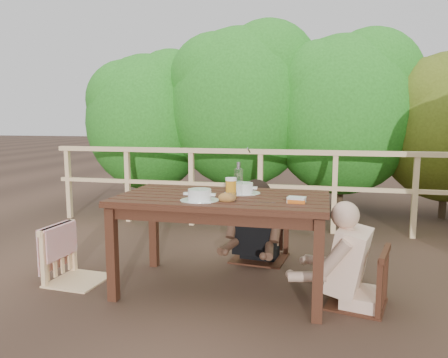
% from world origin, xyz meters
% --- Properties ---
extents(ground, '(60.00, 60.00, 0.00)m').
position_xyz_m(ground, '(0.00, 0.00, 0.00)').
color(ground, '#4C3427').
rests_on(ground, ground).
extents(table, '(1.64, 0.92, 0.76)m').
position_xyz_m(table, '(0.00, 0.00, 0.38)').
color(table, '#361B10').
rests_on(table, ground).
extents(chair_left, '(0.47, 0.47, 0.90)m').
position_xyz_m(chair_left, '(-1.24, -0.12, 0.45)').
color(chair_left, '#E7BC88').
rests_on(chair_left, ground).
extents(chair_far, '(0.56, 0.56, 1.02)m').
position_xyz_m(chair_far, '(0.18, 0.83, 0.51)').
color(chair_far, '#361B10').
rests_on(chair_far, ground).
extents(chair_right, '(0.51, 0.51, 0.84)m').
position_xyz_m(chair_right, '(1.04, -0.06, 0.42)').
color(chair_right, '#361B10').
rests_on(chair_right, ground).
extents(woman, '(0.56, 0.66, 1.23)m').
position_xyz_m(woman, '(0.18, 0.85, 0.62)').
color(woman, black).
rests_on(woman, ground).
extents(diner_right, '(0.73, 0.65, 1.27)m').
position_xyz_m(diner_right, '(1.07, -0.06, 0.64)').
color(diner_right, beige).
rests_on(diner_right, ground).
extents(railing, '(5.60, 0.10, 1.01)m').
position_xyz_m(railing, '(0.00, 2.00, 0.51)').
color(railing, '#E7BC88').
rests_on(railing, ground).
extents(hedge_row, '(6.60, 1.60, 3.80)m').
position_xyz_m(hedge_row, '(0.40, 3.20, 1.90)').
color(hedge_row, '#246D1C').
rests_on(hedge_row, ground).
extents(soup_near, '(0.29, 0.29, 0.10)m').
position_xyz_m(soup_near, '(-0.12, -0.22, 0.81)').
color(soup_near, silver).
rests_on(soup_near, table).
extents(soup_far, '(0.30, 0.30, 0.10)m').
position_xyz_m(soup_far, '(0.13, 0.16, 0.81)').
color(soup_far, silver).
rests_on(soup_far, table).
extents(bread_roll, '(0.13, 0.10, 0.08)m').
position_xyz_m(bread_roll, '(0.09, -0.22, 0.80)').
color(bread_roll, '#9D5E36').
rests_on(bread_roll, table).
extents(beer_glass, '(0.09, 0.09, 0.17)m').
position_xyz_m(beer_glass, '(0.08, -0.05, 0.84)').
color(beer_glass, gold).
rests_on(beer_glass, table).
extents(bottle, '(0.07, 0.07, 0.28)m').
position_xyz_m(bottle, '(0.12, 0.07, 0.90)').
color(bottle, silver).
rests_on(bottle, table).
extents(tumbler, '(0.07, 0.07, 0.08)m').
position_xyz_m(tumbler, '(0.13, -0.22, 0.80)').
color(tumbler, white).
rests_on(tumbler, table).
extents(butter_tub, '(0.14, 0.11, 0.06)m').
position_xyz_m(butter_tub, '(0.59, -0.15, 0.79)').
color(butter_tub, white).
rests_on(butter_tub, table).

